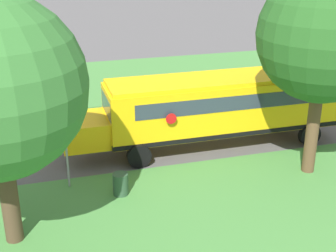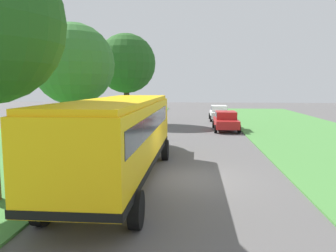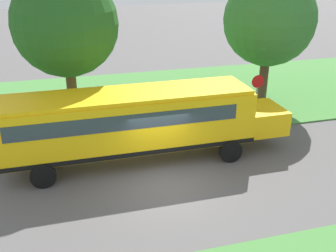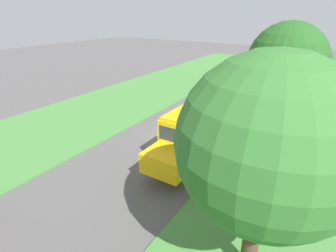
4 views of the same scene
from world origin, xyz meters
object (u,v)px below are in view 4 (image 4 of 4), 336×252
pickup_truck (224,76)px  park_bench (307,123)px  oak_tree_roadside_mid (269,145)px  stop_sign (199,177)px  school_bus (214,115)px  oak_tree_beside_bus (290,63)px  trash_bin (234,188)px

pickup_truck → park_bench: bearing=139.0°
oak_tree_roadside_mid → park_bench: bearing=-90.9°
stop_sign → school_bus: bearing=-72.0°
stop_sign → park_bench: (-3.15, -12.75, -1.26)m
school_bus → oak_tree_roadside_mid: bearing=120.6°
oak_tree_roadside_mid → oak_tree_beside_bus: bearing=-83.2°
school_bus → trash_bin: size_ratio=13.80×
school_bus → pickup_truck: bearing=-71.3°
school_bus → park_bench: (-5.37, -5.94, -1.45)m
oak_tree_beside_bus → park_bench: size_ratio=4.82×
oak_tree_beside_bus → park_bench: 6.20m
stop_sign → park_bench: stop_sign is taller
oak_tree_beside_bus → oak_tree_roadside_mid: 11.30m
pickup_truck → oak_tree_roadside_mid: oak_tree_roadside_mid is taller
oak_tree_roadside_mid → stop_sign: (2.92, -1.86, -3.24)m
oak_tree_beside_bus → stop_sign: (1.59, 9.36, -3.68)m
pickup_truck → stop_sign: bearing=108.5°
pickup_truck → oak_tree_roadside_mid: (-10.22, 23.69, 3.90)m
pickup_truck → trash_bin: size_ratio=6.00×
park_bench → oak_tree_roadside_mid: bearing=89.1°
school_bus → pickup_truck: school_bus is taller
stop_sign → oak_tree_roadside_mid: bearing=147.5°
school_bus → oak_tree_roadside_mid: (-5.13, 8.67, 3.05)m
school_bus → pickup_truck: size_ratio=2.30×
school_bus → oak_tree_roadside_mid: size_ratio=1.63×
oak_tree_beside_bus → oak_tree_roadside_mid: bearing=96.8°
oak_tree_roadside_mid → stop_sign: oak_tree_roadside_mid is taller
oak_tree_beside_bus → school_bus: bearing=33.8°
school_bus → oak_tree_beside_bus: bearing=-146.2°
park_bench → trash_bin: 11.19m
trash_bin → school_bus: bearing=-56.8°
park_bench → trash_bin: size_ratio=1.83×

